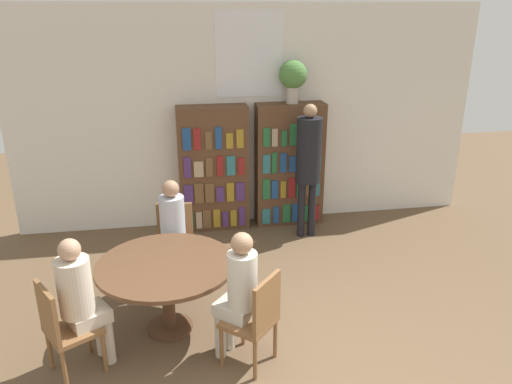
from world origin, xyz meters
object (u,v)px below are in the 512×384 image
Objects in this scene: seated_reader_left at (173,228)px; librarian_standing at (309,157)px; bookshelf_right at (289,165)px; seated_reader_right at (238,289)px; bookshelf_left at (214,169)px; flower_vase at (293,77)px; chair_near_camera at (63,326)px; seated_reader_back at (81,296)px; chair_far_side at (256,317)px; chair_left_side at (175,239)px; reading_table at (166,273)px.

seated_reader_left is 2.09m from librarian_standing.
bookshelf_right reaches higher than seated_reader_right.
bookshelf_left is 1.06m from bookshelf_right.
flower_vase is at bearing 102.21° from librarian_standing.
chair_near_camera is 1.61m from seated_reader_left.
seated_reader_left is 1.44m from seated_reader_back.
librarian_standing is at bearing 17.06° from chair_far_side.
chair_left_side is 0.28m from seated_reader_left.
chair_left_side is at bearing 119.88° from seated_reader_back.
chair_far_side is (0.09, -2.97, -0.37)m from bookshelf_left.
seated_reader_left is at bearing 114.10° from chair_near_camera.
reading_table is (-1.72, -2.32, -0.25)m from bookshelf_right.
chair_left_side is (0.09, 0.98, -0.13)m from reading_table.
bookshelf_right is 3.15m from chair_far_side.
seated_reader_right reaches higher than chair_left_side.
bookshelf_right is at bearing 53.50° from reading_table.
seated_reader_back is at bearing 65.88° from chair_left_side.
bookshelf_left reaches higher than chair_left_side.
seated_reader_right is at bearing 54.10° from seated_reader_back.
bookshelf_left is 1.32m from librarian_standing.
seated_reader_left reaches higher than chair_left_side.
flower_vase reaches higher than librarian_standing.
chair_far_side is (-0.98, -2.97, -0.37)m from bookshelf_right.
chair_left_side and chair_far_side have the same top height.
bookshelf_left reaches higher than seated_reader_right.
seated_reader_back is (-2.41, -2.74, -0.16)m from bookshelf_right.
chair_left_side is (-1.63, -1.34, -0.37)m from bookshelf_right.
seated_reader_left is (0.07, 0.80, 0.09)m from reading_table.
flower_vase is at bearing 0.25° from bookshelf_left.
seated_reader_left is 1.00× the size of seated_reader_back.
seated_reader_back is (-2.43, -2.74, -1.37)m from flower_vase.
bookshelf_left is 1.40× the size of seated_reader_right.
seated_reader_right is at bearing 116.96° from seated_reader_left.
seated_reader_left is at bearing 116.97° from seated_reader_back.
seated_reader_back is (-0.77, -1.22, 0.00)m from seated_reader_left.
flower_vase reaches higher than seated_reader_right.
bookshelf_left reaches higher than chair_near_camera.
seated_reader_back is at bearing -138.69° from librarian_standing.
seated_reader_back reaches higher than chair_left_side.
seated_reader_right is at bearing 90.00° from chair_far_side.
chair_near_camera is (-1.50, -2.83, -0.37)m from bookshelf_left.
bookshelf_right is 3.65m from seated_reader_back.
bookshelf_right is 3.84m from chair_near_camera.
bookshelf_right reaches higher than chair_left_side.
chair_left_side is (-1.65, -1.35, -1.59)m from flower_vase.
chair_near_camera is at bearing 126.00° from chair_far_side.
reading_table is at bearing -105.77° from bookshelf_left.
bookshelf_left is 1.96× the size of chair_left_side.
chair_far_side is 1.61m from seated_reader_left.
reading_table is 0.72× the size of librarian_standing.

